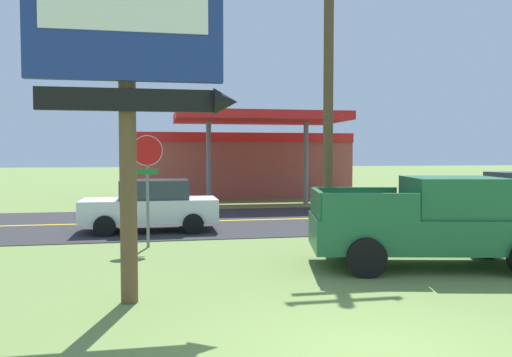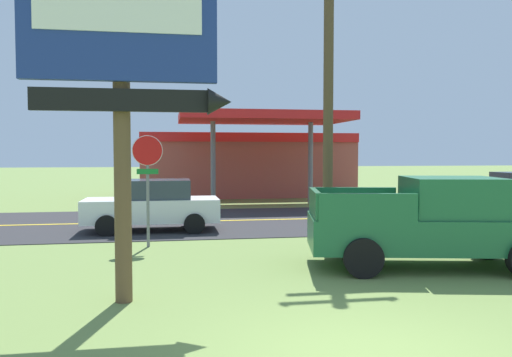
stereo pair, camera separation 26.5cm
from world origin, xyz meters
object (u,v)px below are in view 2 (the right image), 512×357
at_px(motel_sign, 124,47).
at_px(car_white_near_lane, 153,205).
at_px(utility_pole, 328,77).
at_px(stop_sign, 148,170).
at_px(pickup_green_parked_on_lawn, 434,223).
at_px(gas_station, 246,162).

bearing_deg(motel_sign, car_white_near_lane, 88.76).
relative_size(utility_pole, car_white_near_lane, 1.97).
xyz_separation_m(stop_sign, pickup_green_parked_on_lawn, (6.19, -3.53, -1.06)).
xyz_separation_m(motel_sign, utility_pole, (4.81, 4.43, 0.26)).
bearing_deg(stop_sign, car_white_near_lane, 89.16).
distance_m(motel_sign, car_white_near_lane, 8.70).
xyz_separation_m(pickup_green_parked_on_lawn, car_white_near_lane, (-6.15, 6.36, -0.13)).
bearing_deg(motel_sign, stop_sign, 88.54).
bearing_deg(stop_sign, motel_sign, -91.46).
bearing_deg(utility_pole, motel_sign, -137.36).
bearing_deg(gas_station, motel_sign, -103.42).
height_order(utility_pole, gas_station, utility_pole).
relative_size(stop_sign, pickup_green_parked_on_lawn, 0.54).
distance_m(pickup_green_parked_on_lawn, car_white_near_lane, 8.85).
bearing_deg(car_white_near_lane, pickup_green_parked_on_lawn, -45.93).
height_order(stop_sign, gas_station, gas_station).
distance_m(motel_sign, pickup_green_parked_on_lawn, 7.30).
height_order(gas_station, car_white_near_lane, gas_station).
bearing_deg(motel_sign, gas_station, 76.58).
bearing_deg(stop_sign, utility_pole, -9.42).
bearing_deg(utility_pole, stop_sign, 170.58).
bearing_deg(pickup_green_parked_on_lawn, motel_sign, -165.20).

